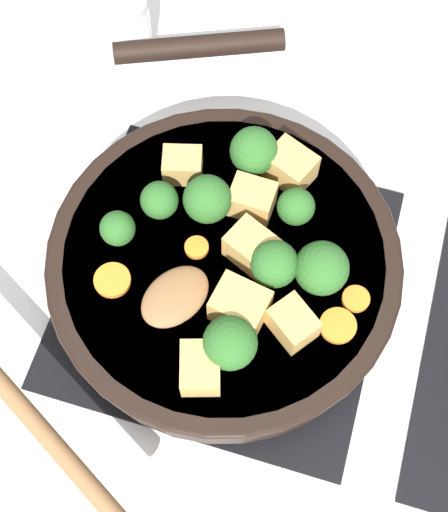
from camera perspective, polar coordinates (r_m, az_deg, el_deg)
The scene contains 24 objects.
ground_plane at distance 0.72m, azimuth -0.00°, elevation -2.47°, with size 2.40×2.40×0.00m, color silver.
front_burner_grate at distance 0.71m, azimuth -0.00°, elevation -2.12°, with size 0.31×0.31×0.03m.
skillet_pan at distance 0.67m, azimuth -0.02°, elevation -0.55°, with size 0.44×0.35×0.05m.
wooden_spoon at distance 0.62m, azimuth -10.18°, elevation -8.70°, with size 0.24×0.22×0.02m.
tofu_cube_center_large at distance 0.68m, azimuth -3.33°, elevation 7.25°, with size 0.04×0.03×0.03m, color tan.
tofu_cube_near_handle at distance 0.61m, azimuth 1.30°, elevation -3.99°, with size 0.05×0.04×0.04m, color tan.
tofu_cube_east_chunk at distance 0.64m, azimuth 2.21°, elevation 0.69°, with size 0.04×0.03×0.03m, color tan.
tofu_cube_west_chunk at distance 0.60m, azimuth -1.91°, elevation -8.96°, with size 0.04×0.03×0.03m, color tan.
tofu_cube_back_piece at distance 0.66m, azimuth 2.26°, elevation 4.56°, with size 0.04×0.03×0.03m, color tan.
tofu_cube_front_piece at distance 0.68m, azimuth 5.34°, elevation 7.13°, with size 0.04×0.03×0.03m, color tan.
tofu_cube_mid_small at distance 0.61m, azimuth 5.53°, elevation -5.38°, with size 0.04×0.03×0.03m, color tan.
broccoli_floret_near_spoon at distance 0.59m, azimuth 0.48°, elevation -6.97°, with size 0.05×0.05×0.05m.
broccoli_floret_center_top at distance 0.62m, azimuth 4.05°, elevation -0.66°, with size 0.04×0.04×0.05m.
broccoli_floret_east_rim at distance 0.64m, azimuth -1.34°, elevation 4.55°, with size 0.04×0.04×0.05m.
broccoli_floret_west_rim at distance 0.65m, azimuth -5.19°, elevation 4.44°, with size 0.04×0.04×0.04m.
broccoli_floret_north_edge at distance 0.65m, azimuth 5.77°, elevation 3.92°, with size 0.03×0.03×0.04m.
broccoli_floret_south_cluster at distance 0.62m, azimuth 7.83°, elevation -0.91°, with size 0.05×0.05×0.05m.
broccoli_floret_mid_floret at distance 0.67m, azimuth 2.81°, elevation 8.29°, with size 0.05×0.05×0.05m.
broccoli_floret_small_inner at distance 0.64m, azimuth -8.50°, elevation 2.17°, with size 0.03×0.03×0.04m.
carrot_slice_orange_thin at distance 0.64m, azimuth 10.50°, elevation -3.39°, with size 0.02×0.02×0.01m, color orange.
carrot_slice_near_center at distance 0.63m, azimuth 9.10°, elevation -5.53°, with size 0.03×0.03×0.01m, color orange.
carrot_slice_edge_slice at distance 0.65m, azimuth -2.33°, elevation 0.31°, with size 0.02×0.02×0.01m, color orange.
carrot_slice_under_broccoli at distance 0.65m, azimuth -8.92°, elevation -1.92°, with size 0.03×0.03×0.01m, color orange.
salt_shaker at distance 0.84m, azimuth -7.11°, elevation 17.39°, with size 0.04×0.04×0.09m.
Camera 1 is at (0.25, 0.07, 0.67)m, focal length 50.00 mm.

